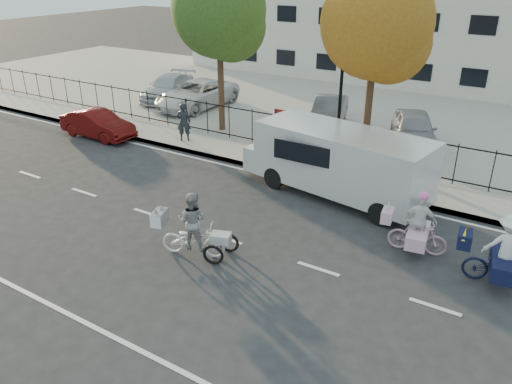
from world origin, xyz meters
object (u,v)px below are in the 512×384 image
Objects in this scene: lot_car_b at (197,94)px; red_sedan at (98,124)px; lot_car_d at (414,129)px; zebra_trike at (193,232)px; unicorn_bike at (417,230)px; bull_bike at (504,257)px; lamppost at (341,88)px; pedestrian at (184,122)px; white_van at (338,160)px; lot_car_c at (329,111)px; lot_car_a at (168,87)px.

red_sedan is at bearing -97.62° from lot_car_b.
red_sedan is at bearing -175.61° from lot_car_d.
zebra_trike reaches higher than unicorn_bike.
lot_car_b reaches higher than red_sedan.
zebra_trike is 1.02× the size of bull_bike.
pedestrian is (-6.79, -0.92, -2.13)m from lamppost.
white_van is 7.78m from lot_car_c.
lot_car_c is (-1.71, 12.61, 0.08)m from zebra_trike.
lot_car_a is at bearing 162.97° from white_van.
zebra_trike is 1.16× the size of unicorn_bike.
pedestrian reaches higher than lot_car_d.
lot_car_b is (0.99, 6.03, 0.25)m from red_sedan.
red_sedan is at bearing -16.74° from pedestrian.
lot_car_a is at bearing -80.00° from pedestrian.
lot_car_c is 0.92× the size of lot_car_d.
bull_bike reaches higher than lot_car_b.
pedestrian is 7.09m from lot_car_c.
bull_bike reaches higher than pedestrian.
white_van is 1.52× the size of lot_car_a.
lamppost is 7.17m from pedestrian.
lamppost is at bearing -77.96° from lot_car_c.
pedestrian is at bearing -173.05° from lot_car_d.
white_van is 1.83× the size of red_sedan.
zebra_trike is 0.55× the size of lot_car_c.
bull_bike is at bearing -108.68° from unicorn_bike.
lot_car_b is at bearing 158.79° from lot_car_d.
unicorn_bike is 0.42× the size of lot_car_a.
lot_car_a is at bearing 156.57° from lot_car_d.
lot_car_a is (-12.21, 4.28, -2.31)m from lamppost.
zebra_trike is 16.79m from lot_car_a.
red_sedan is 0.94× the size of lot_car_c.
zebra_trike is 11.96m from lot_car_d.
unicorn_bike is 18.83m from lot_car_a.
lot_car_a is (-13.24, 6.58, -0.47)m from white_van.
white_van reaches higher than lot_car_b.
pedestrian is (-11.18, 3.69, 0.30)m from unicorn_bike.
white_van reaches higher than unicorn_bike.
lamppost is at bearing -19.29° from lot_car_b.
pedestrian is 0.33× the size of lot_car_b.
lot_car_b reaches higher than lot_car_c.
unicorn_bike is 0.47× the size of lot_car_c.
unicorn_bike is 4.12m from white_van.
lot_car_a is (-11.50, 12.23, 0.08)m from zebra_trike.
pedestrian is (-13.38, 4.09, 0.21)m from bull_bike.
unicorn_bike is 16.36m from lot_car_b.
white_van reaches higher than red_sedan.
lot_car_c is (4.37, 5.58, -0.19)m from pedestrian.
white_van is (1.74, 5.65, 0.56)m from zebra_trike.
white_van is 1.72× the size of lot_car_c.
lamppost is at bearing -138.24° from lot_car_d.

